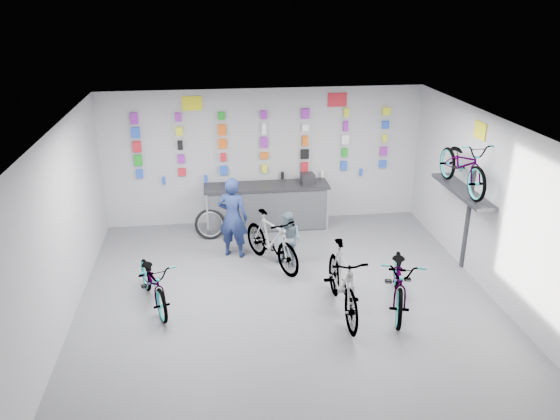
{
  "coord_description": "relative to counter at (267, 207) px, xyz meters",
  "views": [
    {
      "loc": [
        -1.19,
        -7.53,
        4.89
      ],
      "look_at": [
        0.01,
        1.4,
        1.27
      ],
      "focal_mm": 35.0,
      "sensor_mm": 36.0,
      "label": 1
    }
  ],
  "objects": [
    {
      "name": "counter",
      "position": [
        0.0,
        0.0,
        0.0
      ],
      "size": [
        2.7,
        0.66,
        1.0
      ],
      "color": "black",
      "rests_on": "floor"
    },
    {
      "name": "register",
      "position": [
        0.9,
        0.01,
        0.62
      ],
      "size": [
        0.3,
        0.31,
        0.22
      ],
      "primitive_type": "cube",
      "rotation": [
        0.0,
        0.0,
        0.05
      ],
      "color": "black",
      "rests_on": "counter"
    },
    {
      "name": "floor",
      "position": [
        0.0,
        -3.54,
        -0.49
      ],
      "size": [
        8.0,
        8.0,
        0.0
      ],
      "primitive_type": "plane",
      "color": "#56565C",
      "rests_on": "ground"
    },
    {
      "name": "sign_side",
      "position": [
        3.48,
        -2.34,
        2.16
      ],
      "size": [
        0.02,
        0.4,
        0.3
      ],
      "primitive_type": "cube",
      "color": "yellow",
      "rests_on": "wall_right"
    },
    {
      "name": "wall_right",
      "position": [
        3.5,
        -3.54,
        1.01
      ],
      "size": [
        0.0,
        8.0,
        8.0
      ],
      "primitive_type": "plane",
      "rotation": [
        1.57,
        0.0,
        -1.57
      ],
      "color": "#AEAEB0",
      "rests_on": "floor"
    },
    {
      "name": "bike_service",
      "position": [
        -0.11,
        -1.8,
        0.04
      ],
      "size": [
        1.24,
        1.78,
        1.05
      ],
      "primitive_type": "imported",
      "rotation": [
        0.0,
        0.0,
        0.47
      ],
      "color": "gray",
      "rests_on": "floor"
    },
    {
      "name": "bike_center",
      "position": [
        0.82,
        -3.6,
        0.09
      ],
      "size": [
        0.55,
        1.93,
        1.16
      ],
      "primitive_type": "imported",
      "rotation": [
        0.0,
        0.0,
        -0.01
      ],
      "color": "gray",
      "rests_on": "floor"
    },
    {
      "name": "wall_back",
      "position": [
        0.0,
        0.46,
        1.01
      ],
      "size": [
        7.0,
        0.0,
        7.0
      ],
      "primitive_type": "plane",
      "rotation": [
        1.57,
        0.0,
        0.0
      ],
      "color": "#AEAEB0",
      "rests_on": "floor"
    },
    {
      "name": "bike_left",
      "position": [
        -2.21,
        -2.95,
        -0.04
      ],
      "size": [
        1.08,
        1.78,
        0.89
      ],
      "primitive_type": "imported",
      "rotation": [
        0.0,
        0.0,
        0.32
      ],
      "color": "gray",
      "rests_on": "floor"
    },
    {
      "name": "bike_right",
      "position": [
        1.81,
        -3.53,
        0.03
      ],
      "size": [
        1.23,
        2.06,
        1.02
      ],
      "primitive_type": "imported",
      "rotation": [
        0.0,
        0.0,
        -0.3
      ],
      "color": "gray",
      "rests_on": "floor"
    },
    {
      "name": "wall_left",
      "position": [
        -3.5,
        -3.54,
        1.01
      ],
      "size": [
        0.0,
        8.0,
        8.0
      ],
      "primitive_type": "plane",
      "rotation": [
        1.57,
        0.0,
        1.57
      ],
      "color": "#AEAEB0",
      "rests_on": "floor"
    },
    {
      "name": "spare_wheel",
      "position": [
        -1.25,
        -0.37,
        -0.18
      ],
      "size": [
        0.66,
        0.28,
        0.64
      ],
      "rotation": [
        0.0,
        0.0,
        -0.02
      ],
      "color": "black",
      "rests_on": "floor"
    },
    {
      "name": "customer",
      "position": [
        0.21,
        -1.85,
        0.06
      ],
      "size": [
        0.67,
        0.66,
        1.09
      ],
      "primitive_type": "imported",
      "rotation": [
        0.0,
        0.0,
        -0.69
      ],
      "color": "slate",
      "rests_on": "floor"
    },
    {
      "name": "sign_right",
      "position": [
        1.6,
        0.44,
        2.23
      ],
      "size": [
        0.42,
        0.02,
        0.3
      ],
      "primitive_type": "cube",
      "color": "red",
      "rests_on": "wall_back"
    },
    {
      "name": "merch_wall",
      "position": [
        -0.12,
        0.39,
        1.31
      ],
      "size": [
        5.57,
        0.08,
        1.57
      ],
      "color": "blue",
      "rests_on": "wall_back"
    },
    {
      "name": "wall_bracket",
      "position": [
        3.33,
        -2.34,
        0.98
      ],
      "size": [
        0.39,
        1.9,
        2.0
      ],
      "color": "#333338",
      "rests_on": "wall_right"
    },
    {
      "name": "clerk",
      "position": [
        -0.8,
        -1.28,
        0.33
      ],
      "size": [
        0.7,
        0.59,
        1.63
      ],
      "primitive_type": "imported",
      "rotation": [
        0.0,
        0.0,
        2.75
      ],
      "color": "navy",
      "rests_on": "floor"
    },
    {
      "name": "wall_front",
      "position": [
        0.0,
        -7.54,
        1.01
      ],
      "size": [
        7.0,
        0.0,
        7.0
      ],
      "primitive_type": "plane",
      "rotation": [
        -1.57,
        0.0,
        0.0
      ],
      "color": "#AEAEB0",
      "rests_on": "floor"
    },
    {
      "name": "sign_left",
      "position": [
        -1.5,
        0.44,
        2.23
      ],
      "size": [
        0.42,
        0.02,
        0.3
      ],
      "primitive_type": "cube",
      "color": "yellow",
      "rests_on": "wall_back"
    },
    {
      "name": "ceiling",
      "position": [
        0.0,
        -3.54,
        2.51
      ],
      "size": [
        8.0,
        8.0,
        0.0
      ],
      "primitive_type": "plane",
      "rotation": [
        3.14,
        0.0,
        0.0
      ],
      "color": "white",
      "rests_on": "wall_back"
    },
    {
      "name": "bike_wall",
      "position": [
        3.25,
        -2.34,
        1.57
      ],
      "size": [
        0.63,
        1.8,
        0.95
      ],
      "primitive_type": "imported",
      "color": "gray",
      "rests_on": "wall_bracket"
    }
  ]
}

